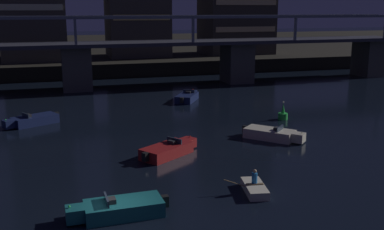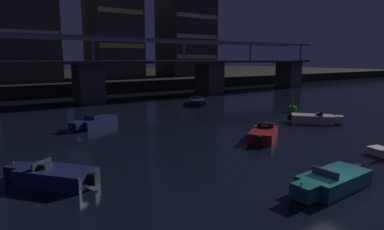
% 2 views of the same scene
% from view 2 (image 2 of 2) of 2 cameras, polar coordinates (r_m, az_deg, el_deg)
% --- Properties ---
extents(ground_plane, '(400.00, 400.00, 0.00)m').
position_cam_2_polar(ground_plane, '(17.13, 24.32, -12.48)').
color(ground_plane, black).
extents(far_riverbank, '(240.00, 80.00, 2.20)m').
position_cam_2_polar(far_riverbank, '(96.21, -26.15, 5.91)').
color(far_riverbank, black).
rests_on(far_riverbank, ground).
extents(river_bridge, '(94.79, 6.40, 9.38)m').
position_cam_2_polar(river_bridge, '(49.09, -18.09, 6.98)').
color(river_bridge, '#4C4944').
rests_on(river_bridge, ground).
extents(tower_east_tall, '(12.06, 9.49, 23.41)m').
position_cam_2_polar(tower_east_tall, '(79.45, -1.06, 15.41)').
color(tower_east_tall, '#38332D').
rests_on(tower_east_tall, far_riverbank).
extents(speedboat_near_center, '(5.21, 1.91, 1.16)m').
position_cam_2_polar(speedboat_near_center, '(17.23, 23.70, -10.82)').
color(speedboat_near_center, '#196066').
rests_on(speedboat_near_center, ground).
extents(speedboat_near_right, '(4.16, 4.58, 1.16)m').
position_cam_2_polar(speedboat_near_right, '(18.03, -23.64, -9.90)').
color(speedboat_near_right, '#19234C').
rests_on(speedboat_near_right, ground).
extents(speedboat_mid_left, '(4.91, 3.46, 1.16)m').
position_cam_2_polar(speedboat_mid_left, '(31.22, -17.01, -1.28)').
color(speedboat_mid_left, '#19234C').
rests_on(speedboat_mid_left, ground).
extents(speedboat_mid_center, '(4.28, 4.49, 1.16)m').
position_cam_2_polar(speedboat_mid_center, '(33.97, 21.01, -0.62)').
color(speedboat_mid_center, beige).
rests_on(speedboat_mid_center, ground).
extents(speedboat_far_left, '(4.75, 3.88, 1.16)m').
position_cam_2_polar(speedboat_far_left, '(26.02, 12.70, -3.29)').
color(speedboat_far_left, maroon).
rests_on(speedboat_far_left, ground).
extents(speedboat_far_center, '(3.68, 4.84, 1.16)m').
position_cam_2_polar(speedboat_far_center, '(44.47, 0.97, 2.42)').
color(speedboat_far_center, '#19234C').
rests_on(speedboat_far_center, ground).
extents(channel_buoy, '(0.90, 0.90, 1.76)m').
position_cam_2_polar(channel_buoy, '(40.55, 17.54, 1.30)').
color(channel_buoy, green).
rests_on(channel_buoy, ground).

